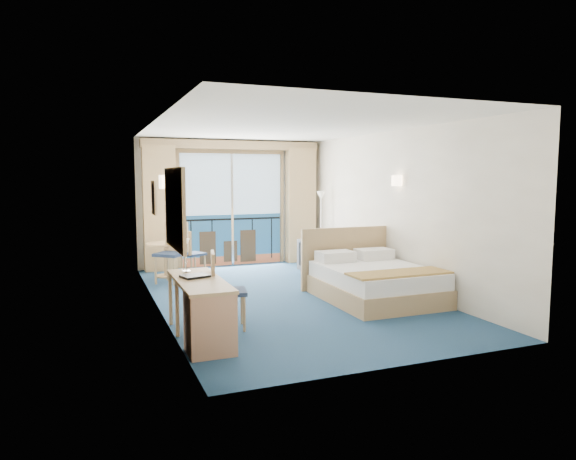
% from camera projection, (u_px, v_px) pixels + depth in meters
% --- Properties ---
extents(floor, '(6.50, 6.50, 0.00)m').
position_uv_depth(floor, '(286.00, 297.00, 8.23)').
color(floor, navy).
rests_on(floor, ground).
extents(room_walls, '(4.04, 6.54, 2.72)m').
position_uv_depth(room_walls, '(286.00, 186.00, 8.04)').
color(room_walls, beige).
rests_on(room_walls, ground).
extents(balcony_door, '(2.36, 0.03, 2.52)m').
position_uv_depth(balcony_door, '(232.00, 213.00, 11.09)').
color(balcony_door, navy).
rests_on(balcony_door, room_walls).
extents(curtain_left, '(0.65, 0.22, 2.55)m').
position_uv_depth(curtain_left, '(160.00, 208.00, 10.37)').
color(curtain_left, tan).
rests_on(curtain_left, room_walls).
extents(curtain_right, '(0.65, 0.22, 2.55)m').
position_uv_depth(curtain_right, '(301.00, 205.00, 11.50)').
color(curtain_right, tan).
rests_on(curtain_right, room_walls).
extents(pelmet, '(3.80, 0.25, 0.18)m').
position_uv_depth(pelmet, '(233.00, 145.00, 10.83)').
color(pelmet, tan).
rests_on(pelmet, room_walls).
extents(mirror, '(0.05, 1.25, 0.95)m').
position_uv_depth(mirror, '(175.00, 209.00, 5.96)').
color(mirror, tan).
rests_on(mirror, room_walls).
extents(wall_print, '(0.04, 0.42, 0.52)m').
position_uv_depth(wall_print, '(154.00, 198.00, 7.76)').
color(wall_print, tan).
rests_on(wall_print, room_walls).
extents(sconce_left, '(0.18, 0.18, 0.18)m').
position_uv_depth(sconce_left, '(166.00, 182.00, 6.78)').
color(sconce_left, '#FFDDB2').
rests_on(sconce_left, room_walls).
extents(sconce_right, '(0.18, 0.18, 0.18)m').
position_uv_depth(sconce_right, '(397.00, 181.00, 8.60)').
color(sconce_right, '#FFDDB2').
rests_on(sconce_right, room_walls).
extents(bed, '(1.67, 1.99, 1.05)m').
position_uv_depth(bed, '(374.00, 281.00, 8.03)').
color(bed, tan).
rests_on(bed, ground).
extents(nightstand, '(0.41, 0.39, 0.54)m').
position_uv_depth(nightstand, '(358.00, 265.00, 9.63)').
color(nightstand, tan).
rests_on(nightstand, ground).
extents(phone, '(0.21, 0.17, 0.08)m').
position_uv_depth(phone, '(355.00, 248.00, 9.63)').
color(phone, silver).
rests_on(phone, nightstand).
extents(armchair, '(0.91, 0.93, 0.72)m').
position_uv_depth(armchair, '(324.00, 257.00, 10.02)').
color(armchair, '#4F5760').
rests_on(armchair, ground).
extents(floor_lamp, '(0.22, 0.22, 1.61)m').
position_uv_depth(floor_lamp, '(321.00, 209.00, 11.03)').
color(floor_lamp, silver).
rests_on(floor_lamp, ground).
extents(desk, '(0.53, 1.53, 0.72)m').
position_uv_depth(desk, '(208.00, 315.00, 5.68)').
color(desk, tan).
rests_on(desk, ground).
extents(desk_chair, '(0.51, 0.50, 0.99)m').
position_uv_depth(desk_chair, '(222.00, 286.00, 6.44)').
color(desk_chair, '#21304D').
rests_on(desk_chair, ground).
extents(folder, '(0.36, 0.31, 0.03)m').
position_uv_depth(folder, '(195.00, 276.00, 6.14)').
color(folder, black).
rests_on(folder, desk).
extents(desk_lamp, '(0.11, 0.11, 0.42)m').
position_uv_depth(desk_lamp, '(186.00, 249.00, 6.35)').
color(desk_lamp, silver).
rests_on(desk_lamp, desk).
extents(round_table, '(0.73, 0.73, 0.66)m').
position_uv_depth(round_table, '(166.00, 251.00, 9.82)').
color(round_table, tan).
rests_on(round_table, ground).
extents(table_chair_a, '(0.52, 0.52, 0.90)m').
position_uv_depth(table_chair_a, '(190.00, 251.00, 9.81)').
color(table_chair_a, '#21304D').
rests_on(table_chair_a, ground).
extents(table_chair_b, '(0.67, 0.67, 1.10)m').
position_uv_depth(table_chair_b, '(173.00, 248.00, 9.32)').
color(table_chair_b, '#21304D').
rests_on(table_chair_b, ground).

